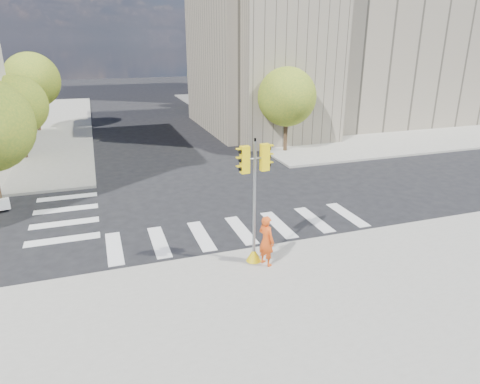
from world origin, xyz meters
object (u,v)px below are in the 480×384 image
at_px(lamp_far, 222,72).
at_px(photographer, 266,241).
at_px(lamp_near, 272,84).
at_px(traffic_signal, 254,212).

relative_size(lamp_far, photographer, 4.26).
bearing_deg(photographer, lamp_near, -46.95).
relative_size(traffic_signal, photographer, 2.44).
bearing_deg(traffic_signal, lamp_far, 69.46).
height_order(traffic_signal, photographer, traffic_signal).
distance_m(lamp_far, traffic_signal, 34.21).
height_order(lamp_far, photographer, lamp_far).
bearing_deg(lamp_far, lamp_near, -90.00).
bearing_deg(lamp_far, photographer, -103.96).
bearing_deg(lamp_far, traffic_signal, -104.66).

